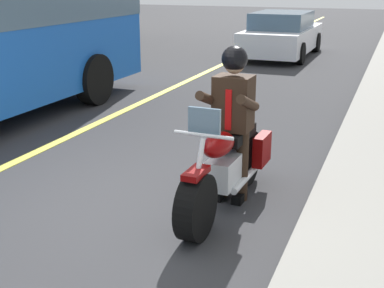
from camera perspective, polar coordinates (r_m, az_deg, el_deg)
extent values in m
plane|color=#333335|center=(5.72, -9.10, -7.31)|extent=(80.00, 80.00, 0.00)
cylinder|color=black|center=(4.95, 0.44, -7.01)|extent=(0.66, 0.22, 0.66)
cylinder|color=black|center=(6.30, 5.91, -1.49)|extent=(0.66, 0.22, 0.66)
cube|color=silver|center=(5.60, 3.62, -2.98)|extent=(0.57, 0.29, 0.32)
ellipsoid|color=#720505|center=(5.31, 2.96, -0.06)|extent=(0.57, 0.29, 0.24)
cube|color=black|center=(5.81, 4.85, 1.11)|extent=(0.71, 0.30, 0.12)
cube|color=#720505|center=(6.15, 7.76, -0.58)|extent=(0.40, 0.13, 0.36)
cube|color=#720505|center=(6.27, 3.90, -0.08)|extent=(0.40, 0.13, 0.36)
cylinder|color=silver|center=(4.86, 0.53, -4.03)|extent=(0.35, 0.06, 0.76)
cylinder|color=silver|center=(4.87, 1.28, 1.00)|extent=(0.05, 0.60, 0.04)
cube|color=#720505|center=(4.81, 0.45, -3.23)|extent=(0.36, 0.17, 0.06)
cylinder|color=silver|center=(5.88, 6.05, -3.68)|extent=(0.90, 0.10, 0.08)
cube|color=slate|center=(4.85, 1.37, 2.42)|extent=(0.05, 0.32, 0.28)
cylinder|color=black|center=(5.79, 5.57, -2.32)|extent=(0.14, 0.14, 0.84)
cube|color=black|center=(5.88, 5.28, -5.90)|extent=(0.26, 0.12, 0.10)
cylinder|color=black|center=(5.86, 3.34, -2.01)|extent=(0.14, 0.14, 0.84)
cube|color=black|center=(5.95, 3.08, -5.54)|extent=(0.26, 0.12, 0.10)
cube|color=black|center=(5.62, 4.62, 4.55)|extent=(0.33, 0.41, 0.60)
cube|color=red|center=(5.48, 4.07, 3.79)|extent=(0.03, 0.07, 0.44)
cylinder|color=black|center=(5.38, 6.24, 4.53)|extent=(0.55, 0.11, 0.28)
cylinder|color=black|center=(5.52, 1.86, 4.98)|extent=(0.55, 0.11, 0.28)
sphere|color=tan|center=(5.54, 4.73, 8.88)|extent=(0.22, 0.22, 0.22)
sphere|color=black|center=(5.53, 4.75, 9.39)|extent=(0.28, 0.28, 0.28)
cylinder|color=black|center=(10.42, -10.77, 7.05)|extent=(1.00, 0.30, 1.00)
cube|color=white|center=(16.96, 9.99, 11.40)|extent=(4.60, 1.80, 0.70)
cube|color=slate|center=(16.71, 9.94, 13.20)|extent=(2.40, 1.60, 0.60)
cylinder|color=black|center=(18.58, 8.31, 11.32)|extent=(0.64, 0.22, 0.64)
cylinder|color=black|center=(18.26, 13.59, 10.90)|extent=(0.64, 0.22, 0.64)
cylinder|color=black|center=(15.80, 5.74, 10.27)|extent=(0.64, 0.22, 0.64)
cylinder|color=black|center=(15.42, 11.90, 9.79)|extent=(0.64, 0.22, 0.64)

